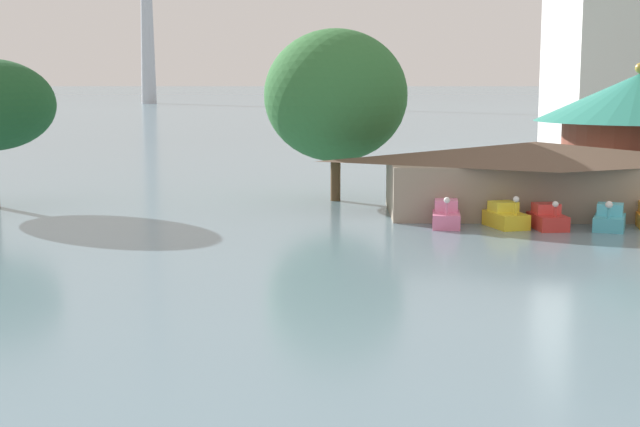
{
  "coord_description": "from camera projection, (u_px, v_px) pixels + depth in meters",
  "views": [
    {
      "loc": [
        1.03,
        -8.11,
        7.69
      ],
      "look_at": [
        0.37,
        26.09,
        2.65
      ],
      "focal_mm": 51.32,
      "sensor_mm": 36.0,
      "label": 1
    }
  ],
  "objects": [
    {
      "name": "pedal_boat_pink",
      "position": [
        446.0,
        216.0,
        48.1
      ],
      "size": [
        1.68,
        3.01,
        1.71
      ],
      "rotation": [
        0.0,
        0.0,
        -1.67
      ],
      "color": "pink",
      "rests_on": "ground"
    },
    {
      "name": "pedal_boat_yellow",
      "position": [
        505.0,
        217.0,
        47.83
      ],
      "size": [
        2.2,
        2.95,
        1.77
      ],
      "rotation": [
        0.0,
        0.0,
        -1.27
      ],
      "color": "yellow",
      "rests_on": "ground"
    },
    {
      "name": "shoreline_tree_mid",
      "position": [
        336.0,
        96.0,
        57.37
      ],
      "size": [
        9.03,
        9.03,
        10.83
      ],
      "color": "brown",
      "rests_on": "ground"
    },
    {
      "name": "boathouse",
      "position": [
        534.0,
        176.0,
        52.43
      ],
      "size": [
        17.94,
        8.75,
        4.15
      ],
      "color": "gray",
      "rests_on": "ground"
    },
    {
      "name": "green_roof_pavilion",
      "position": [
        638.0,
        125.0,
        60.6
      ],
      "size": [
        13.63,
        13.63,
        8.76
      ],
      "color": "brown",
      "rests_on": "ground"
    },
    {
      "name": "pedal_boat_red",
      "position": [
        547.0,
        219.0,
        47.37
      ],
      "size": [
        1.75,
        2.73,
        1.59
      ],
      "rotation": [
        0.0,
        0.0,
        -1.46
      ],
      "color": "red",
      "rests_on": "ground"
    },
    {
      "name": "pedal_boat_cyan",
      "position": [
        609.0,
        219.0,
        47.11
      ],
      "size": [
        2.28,
        2.93,
        1.61
      ],
      "rotation": [
        0.0,
        0.0,
        -1.91
      ],
      "color": "#4CB7CC",
      "rests_on": "ground"
    }
  ]
}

